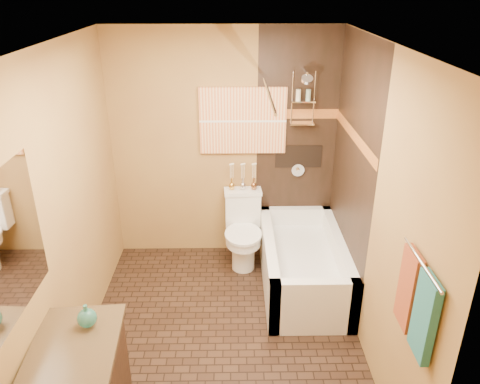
{
  "coord_description": "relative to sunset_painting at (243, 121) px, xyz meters",
  "views": [
    {
      "loc": [
        0.1,
        -3.24,
        2.9
      ],
      "look_at": [
        0.15,
        0.4,
        1.23
      ],
      "focal_mm": 35.0,
      "sensor_mm": 36.0,
      "label": 1
    }
  ],
  "objects": [
    {
      "name": "mosaic_band_right",
      "position": [
        0.98,
        -0.73,
        0.07
      ],
      "size": [
        0.01,
        1.5,
        0.1
      ],
      "primitive_type": "cube",
      "color": "#9A481C",
      "rests_on": "alcove_tile_right"
    },
    {
      "name": "floor",
      "position": [
        -0.2,
        -1.48,
        -1.55
      ],
      "size": [
        3.0,
        3.0,
        0.0
      ],
      "primitive_type": "plane",
      "color": "black",
      "rests_on": "ground"
    },
    {
      "name": "wall_left",
      "position": [
        -1.4,
        -1.48,
        -0.3
      ],
      "size": [
        0.02,
        3.0,
        2.5
      ],
      "primitive_type": "cube",
      "color": "#A27F3F",
      "rests_on": "floor"
    },
    {
      "name": "toilet",
      "position": [
        0.0,
        -0.27,
        -1.14
      ],
      "size": [
        0.42,
        0.61,
        0.8
      ],
      "rotation": [
        0.0,
        0.0,
        0.05
      ],
      "color": "white",
      "rests_on": "floor"
    },
    {
      "name": "wall_right",
      "position": [
        1.0,
        -1.48,
        -0.3
      ],
      "size": [
        0.02,
        3.0,
        2.5
      ],
      "primitive_type": "cube",
      "color": "#A27F3F",
      "rests_on": "floor"
    },
    {
      "name": "shower_fixtures",
      "position": [
        0.6,
        -0.1,
        0.12
      ],
      "size": [
        0.24,
        0.33,
        1.16
      ],
      "color": "silver",
      "rests_on": "floor"
    },
    {
      "name": "towel_rust",
      "position": [
        0.96,
        -2.4,
        -0.37
      ],
      "size": [
        0.05,
        0.22,
        0.52
      ],
      "primitive_type": "cube",
      "color": "maroon",
      "rests_on": "towel_bar"
    },
    {
      "name": "alcove_tile_right",
      "position": [
        0.99,
        -0.73,
        -0.3
      ],
      "size": [
        0.01,
        1.5,
        2.5
      ],
      "primitive_type": "cube",
      "color": "black",
      "rests_on": "wall_right"
    },
    {
      "name": "wall_front",
      "position": [
        -0.2,
        -2.98,
        -0.3
      ],
      "size": [
        2.4,
        0.02,
        2.5
      ],
      "primitive_type": "cube",
      "color": "#A27F3F",
      "rests_on": "floor"
    },
    {
      "name": "mosaic_band_back",
      "position": [
        0.57,
        0.0,
        0.07
      ],
      "size": [
        0.85,
        0.01,
        0.1
      ],
      "primitive_type": "cube",
      "color": "#9A481C",
      "rests_on": "alcove_tile_back"
    },
    {
      "name": "vanity_mirror",
      "position": [
        -1.39,
        -2.48,
        -0.05
      ],
      "size": [
        0.01,
        1.0,
        0.9
      ],
      "primitive_type": "cube",
      "color": "white",
      "rests_on": "wall_left"
    },
    {
      "name": "bathtub",
      "position": [
        0.6,
        -0.73,
        -1.33
      ],
      "size": [
        0.8,
        1.5,
        0.55
      ],
      "color": "white",
      "rests_on": "floor"
    },
    {
      "name": "wall_back",
      "position": [
        -0.2,
        0.02,
        -0.3
      ],
      "size": [
        2.4,
        0.02,
        2.5
      ],
      "primitive_type": "cube",
      "color": "#A27F3F",
      "rests_on": "floor"
    },
    {
      "name": "teal_bottle",
      "position": [
        -1.07,
        -2.24,
        -0.68
      ],
      "size": [
        0.17,
        0.17,
        0.21
      ],
      "primitive_type": null,
      "rotation": [
        0.0,
        0.0,
        -0.37
      ],
      "color": "#277768",
      "rests_on": "vanity"
    },
    {
      "name": "sunset_painting",
      "position": [
        0.0,
        0.0,
        0.0
      ],
      "size": [
        0.9,
        0.04,
        0.7
      ],
      "primitive_type": "cube",
      "color": "orange",
      "rests_on": "wall_back"
    },
    {
      "name": "ceiling",
      "position": [
        -0.2,
        -1.48,
        0.95
      ],
      "size": [
        3.0,
        3.0,
        0.0
      ],
      "primitive_type": "plane",
      "color": "silver",
      "rests_on": "wall_back"
    },
    {
      "name": "alcove_niche",
      "position": [
        0.6,
        0.01,
        -0.4
      ],
      "size": [
        0.5,
        0.01,
        0.25
      ],
      "primitive_type": "cube",
      "color": "black",
      "rests_on": "alcove_tile_back"
    },
    {
      "name": "bud_vases",
      "position": [
        0.0,
        -0.09,
        -0.59
      ],
      "size": [
        0.3,
        0.06,
        0.3
      ],
      "color": "gold",
      "rests_on": "toilet"
    },
    {
      "name": "towel_teal",
      "position": [
        0.96,
        -2.66,
        -0.37
      ],
      "size": [
        0.05,
        0.22,
        0.52
      ],
      "primitive_type": "cube",
      "color": "#1F6669",
      "rests_on": "towel_bar"
    },
    {
      "name": "towel_bar",
      "position": [
        0.95,
        -2.53,
        -0.1
      ],
      "size": [
        0.02,
        0.55,
        0.02
      ],
      "primitive_type": "cylinder",
      "rotation": [
        1.57,
        0.0,
        0.0
      ],
      "color": "silver",
      "rests_on": "wall_right"
    },
    {
      "name": "curtain_rod",
      "position": [
        0.2,
        -0.73,
        0.47
      ],
      "size": [
        0.03,
        1.55,
        0.03
      ],
      "primitive_type": "cylinder",
      "rotation": [
        1.57,
        0.0,
        0.0
      ],
      "color": "silver",
      "rests_on": "wall_back"
    },
    {
      "name": "alcove_tile_back",
      "position": [
        0.57,
        0.01,
        -0.3
      ],
      "size": [
        0.85,
        0.01,
        2.5
      ],
      "primitive_type": "cube",
      "color": "black",
      "rests_on": "wall_back"
    }
  ]
}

